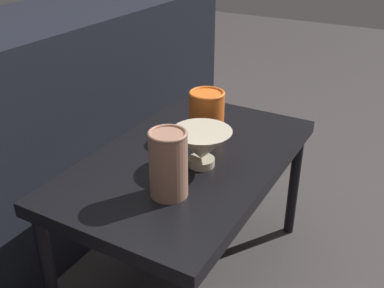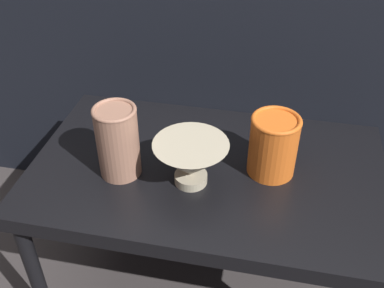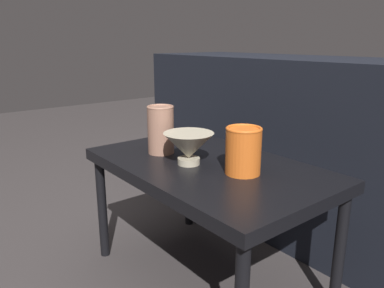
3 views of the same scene
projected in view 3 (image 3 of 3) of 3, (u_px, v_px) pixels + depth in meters
ground_plane at (206, 279)px, 1.38m from camera, size 8.00×8.00×0.00m
table at (207, 175)px, 1.27m from camera, size 0.83×0.51×0.45m
couch_backdrop at (313, 149)px, 1.65m from camera, size 1.77×0.50×0.78m
bowl at (189, 146)px, 1.23m from camera, size 0.17×0.17×0.11m
vase_textured_left at (161, 129)px, 1.35m from camera, size 0.10×0.10×0.17m
vase_colorful_right at (243, 150)px, 1.14m from camera, size 0.11×0.11×0.15m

